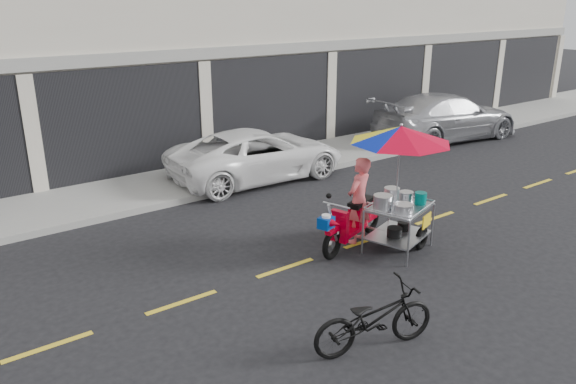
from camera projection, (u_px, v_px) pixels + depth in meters
ground at (368, 241)px, 11.00m from camera, size 90.00×90.00×0.00m
sidewalk at (226, 171)px, 15.17m from camera, size 45.00×3.00×0.15m
shophouse_block at (217, 6)px, 19.25m from camera, size 36.00×8.11×10.40m
centerline at (368, 240)px, 11.00m from camera, size 42.00×0.10×0.01m
white_pickup at (258, 154)px, 14.57m from camera, size 4.78×2.34×1.30m
silver_pickup at (446, 117)px, 18.59m from camera, size 5.51×2.71×1.54m
near_bicycle at (374, 318)px, 7.48m from camera, size 1.87×1.04×0.93m
food_vendor_rig at (384, 170)px, 10.28m from camera, size 2.80×2.33×2.42m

